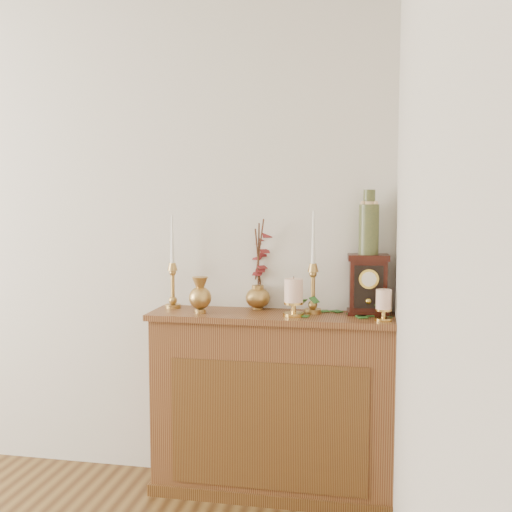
% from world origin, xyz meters
% --- Properties ---
extents(console_shelf, '(1.24, 0.34, 0.93)m').
position_xyz_m(console_shelf, '(1.40, 2.10, 0.44)').
color(console_shelf, brown).
rests_on(console_shelf, ground).
extents(candlestick_left, '(0.08, 0.08, 0.49)m').
position_xyz_m(candlestick_left, '(0.86, 2.15, 1.09)').
color(candlestick_left, tan).
rests_on(candlestick_left, console_shelf).
extents(candlestick_center, '(0.09, 0.09, 0.51)m').
position_xyz_m(candlestick_center, '(1.60, 2.15, 1.10)').
color(candlestick_center, tan).
rests_on(candlestick_center, console_shelf).
extents(bud_vase, '(0.11, 0.11, 0.18)m').
position_xyz_m(bud_vase, '(1.04, 2.04, 1.02)').
color(bud_vase, tan).
rests_on(bud_vase, console_shelf).
extents(ginger_jar, '(0.19, 0.21, 0.47)m').
position_xyz_m(ginger_jar, '(1.31, 2.24, 1.14)').
color(ginger_jar, tan).
rests_on(ginger_jar, console_shelf).
extents(pillar_candle_left, '(0.10, 0.10, 0.20)m').
position_xyz_m(pillar_candle_left, '(1.51, 2.05, 1.03)').
color(pillar_candle_left, gold).
rests_on(pillar_candle_left, console_shelf).
extents(pillar_candle_right, '(0.08, 0.08, 0.16)m').
position_xyz_m(pillar_candle_right, '(1.94, 2.02, 1.01)').
color(pillar_candle_right, gold).
rests_on(pillar_candle_right, console_shelf).
extents(ivy_garland, '(0.49, 0.23, 0.09)m').
position_xyz_m(ivy_garland, '(1.67, 2.13, 0.94)').
color(ivy_garland, '#2B6225').
rests_on(ivy_garland, console_shelf).
extents(mantel_clock, '(0.21, 0.15, 0.30)m').
position_xyz_m(mantel_clock, '(1.87, 2.17, 1.08)').
color(mantel_clock, black).
rests_on(mantel_clock, console_shelf).
extents(ceramic_vase, '(0.10, 0.10, 0.32)m').
position_xyz_m(ceramic_vase, '(1.87, 2.17, 1.37)').
color(ceramic_vase, '#183121').
rests_on(ceramic_vase, mantel_clock).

